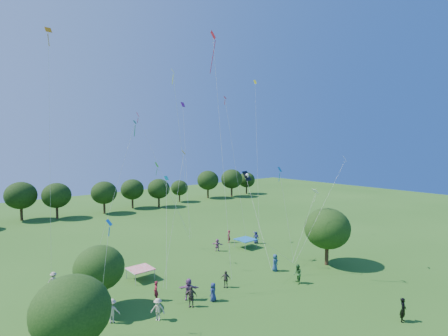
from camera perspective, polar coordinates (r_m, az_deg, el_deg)
near_tree_west at (r=22.67m, az=-23.69°, el=-20.61°), size 4.36×4.36×5.88m
near_tree_north at (r=30.33m, az=-19.71°, el=-15.10°), size 3.92×3.92×5.17m
near_tree_east at (r=39.88m, az=16.51°, el=-9.44°), size 4.90×4.90×6.23m
treeline at (r=68.53m, az=-24.11°, el=-3.91°), size 88.01×8.77×6.77m
tent_red_stripe at (r=36.19m, az=-13.49°, el=-15.72°), size 2.20×2.20×1.10m
tent_blue at (r=45.16m, az=3.53°, el=-11.57°), size 2.20×2.20×1.10m
man_in_black at (r=30.92m, az=27.19°, el=-19.90°), size 0.76×0.59×1.80m
crowd_person_0 at (r=31.06m, az=-1.78°, el=-19.57°), size 0.86×0.66×1.55m
crowd_person_1 at (r=31.60m, az=-11.06°, el=-19.11°), size 0.57×0.71×1.65m
crowd_person_2 at (r=35.19m, az=-22.92°, el=-16.80°), size 0.74×0.97×1.75m
crowd_person_3 at (r=28.55m, az=-10.76°, el=-21.73°), size 1.08×1.16×1.68m
crowd_person_4 at (r=30.19m, az=-5.42°, el=-20.13°), size 1.07×1.00×1.72m
crowd_person_5 at (r=31.33m, az=-5.79°, el=-19.09°), size 1.72×1.56×1.84m
crowd_person_6 at (r=37.78m, az=8.33°, el=-15.03°), size 0.97×0.72×1.77m
crowd_person_7 at (r=47.24m, az=0.78°, el=-11.11°), size 0.74×0.66×1.66m
crowd_person_8 at (r=28.86m, az=-23.29°, el=-21.62°), size 0.98×0.89×1.76m
crowd_person_9 at (r=29.00m, az=-17.85°, el=-21.31°), size 1.28×1.05×1.79m
crowd_person_10 at (r=33.59m, az=0.26°, el=-17.68°), size 0.85×0.99×1.56m
crowd_person_11 at (r=43.78m, az=-1.10°, el=-12.45°), size 1.24×1.44×1.52m
crowd_person_12 at (r=47.08m, az=5.25°, el=-11.23°), size 0.77×0.89×1.59m
crowd_person_13 at (r=29.64m, az=-28.64°, el=-21.11°), size 0.67×0.76×1.73m
crowd_person_14 at (r=35.05m, az=11.93°, el=-16.58°), size 0.87×1.02×1.82m
crowd_person_15 at (r=36.58m, az=-26.06°, el=-16.20°), size 1.15×0.89×1.61m
pirate_kite at (r=38.77m, az=3.83°, el=-1.47°), size 3.59×6.99×8.80m
red_high_kite at (r=32.75m, az=-1.33°, el=14.49°), size 0.89×3.67×22.12m
small_kite_0 at (r=44.20m, az=1.20°, el=4.61°), size 1.38×3.00×17.82m
small_kite_1 at (r=30.24m, az=-7.41°, el=-2.73°), size 2.97×1.18×11.31m
small_kite_2 at (r=48.87m, az=5.26°, el=7.86°), size 3.13×4.17×20.76m
small_kite_3 at (r=35.96m, az=-15.90°, el=1.42°), size 5.11×0.88×14.22m
small_kite_4 at (r=35.20m, az=9.40°, el=-2.50°), size 1.32×1.42×9.58m
small_kite_5 at (r=45.51m, az=-6.52°, el=6.33°), size 1.55×3.37×17.23m
small_kite_6 at (r=37.87m, az=17.99°, el=-1.13°), size 6.03×2.14×10.60m
small_kite_7 at (r=31.95m, az=-9.39°, el=-5.41°), size 2.51×3.83×8.89m
small_kite_8 at (r=43.88m, az=-12.37°, el=4.70°), size 5.16×4.12×15.67m
small_kite_9 at (r=33.81m, az=-26.66°, el=10.43°), size 0.58×0.96×21.64m
small_kite_10 at (r=38.27m, az=-7.49°, el=7.91°), size 5.71×5.01×19.48m
small_kite_11 at (r=39.29m, az=-10.02°, el=-1.59°), size 6.28×2.69×9.87m
small_kite_12 at (r=25.51m, az=-18.44°, el=-10.59°), size 1.00×0.64×6.75m
small_kite_13 at (r=33.89m, az=5.86°, el=-11.23°), size 4.30×1.83×3.60m
small_kite_14 at (r=38.24m, az=14.33°, el=-5.02°), size 4.40×0.72×7.04m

